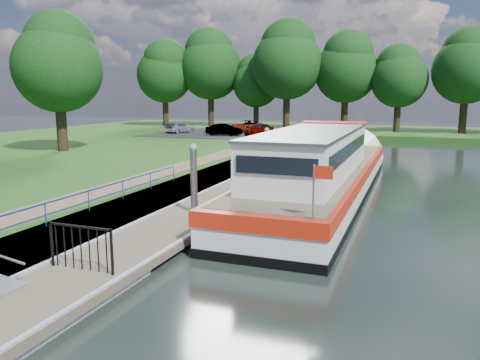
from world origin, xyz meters
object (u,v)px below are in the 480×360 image
at_px(car_a, 259,130).
at_px(car_b, 224,130).
at_px(pontoon, 237,194).
at_px(barge, 325,172).
at_px(car_d, 247,126).
at_px(car_c, 179,128).

distance_m(car_a, car_b, 3.49).
xyz_separation_m(pontoon, car_b, (-9.92, 22.36, 1.22)).
relative_size(barge, car_d, 4.89).
bearing_deg(car_d, pontoon, -56.68).
distance_m(pontoon, car_c, 28.70).
bearing_deg(barge, car_c, 131.57).
bearing_deg(car_a, car_d, 137.05).
height_order(car_a, car_b, car_a).
relative_size(pontoon, car_d, 6.94).
bearing_deg(pontoon, car_a, 105.77).
xyz_separation_m(barge, car_b, (-13.52, 20.03, 0.31)).
bearing_deg(pontoon, barge, 32.95).
relative_size(barge, car_c, 5.81).
bearing_deg(car_b, car_c, 73.03).
bearing_deg(car_a, barge, -49.45).
relative_size(pontoon, car_c, 8.24).
relative_size(car_a, car_d, 0.84).
height_order(pontoon, barge, barge).
distance_m(pontoon, car_d, 29.21).
height_order(car_b, car_c, car_b).
bearing_deg(car_c, car_d, -136.04).
distance_m(car_b, car_c, 5.96).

